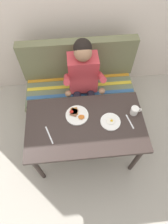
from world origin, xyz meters
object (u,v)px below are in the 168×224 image
at_px(plate_breakfast, 76,115).
at_px(plate_eggs, 110,121).
at_px(coffee_mug, 135,111).
at_px(knife, 49,135).
at_px(fork, 130,122).
at_px(person, 83,79).
at_px(table, 85,128).
at_px(couch, 80,90).

relative_size(plate_breakfast, plate_eggs, 1.16).
height_order(plate_eggs, coffee_mug, coffee_mug).
bearing_deg(knife, fork, -15.46).
bearing_deg(coffee_mug, person, 133.30).
height_order(table, plate_eggs, plate_eggs).
relative_size(table, plate_breakfast, 5.10).
relative_size(couch, knife, 7.20).
xyz_separation_m(couch, person, (0.04, -0.17, 0.41)).
relative_size(person, plate_eggs, 5.98).
height_order(person, plate_breakfast, person).
bearing_deg(table, fork, -2.01).
xyz_separation_m(coffee_mug, fork, (-0.06, -0.10, -0.04)).
xyz_separation_m(couch, plate_breakfast, (-0.08, -0.65, 0.41)).
distance_m(plate_breakfast, plate_eggs, 0.35).
relative_size(table, couch, 0.83).
relative_size(person, plate_breakfast, 5.15).
xyz_separation_m(couch, plate_eggs, (0.25, -0.76, 0.41)).
bearing_deg(plate_breakfast, person, 76.21).
bearing_deg(coffee_mug, plate_breakfast, 177.26).
relative_size(couch, plate_breakfast, 6.12).
height_order(plate_breakfast, fork, plate_breakfast).
xyz_separation_m(couch, coffee_mug, (0.51, -0.68, 0.45)).
distance_m(person, fork, 0.73).
bearing_deg(couch, plate_eggs, -71.65).
bearing_deg(coffee_mug, fork, -122.58).
relative_size(person, coffee_mug, 10.27).
distance_m(couch, fork, 0.99).
height_order(table, couch, couch).
relative_size(plate_eggs, coffee_mug, 1.72).
bearing_deg(couch, fork, -60.07).
relative_size(plate_breakfast, fork, 1.39).
bearing_deg(table, couch, 90.00).
xyz_separation_m(person, fork, (0.41, -0.61, -0.01)).
relative_size(table, person, 0.99).
relative_size(coffee_mug, knife, 0.59).
bearing_deg(plate_breakfast, plate_eggs, -18.38).
distance_m(couch, knife, 1.01).
relative_size(table, knife, 6.00).
height_order(plate_breakfast, knife, plate_breakfast).
bearing_deg(plate_eggs, knife, -171.90).
height_order(couch, plate_eggs, couch).
distance_m(couch, plate_breakfast, 0.78).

